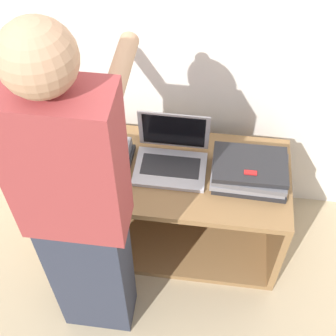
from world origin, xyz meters
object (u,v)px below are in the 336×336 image
object	(u,v)px
person	(79,214)
laptop_open	(171,156)
laptop_stack_left	(94,157)
laptop_stack_right	(249,171)

from	to	relation	value
person	laptop_open	bearing A→B (deg)	61.64
laptop_open	laptop_stack_left	world-z (taller)	laptop_open
laptop_open	person	xyz separation A→B (m)	(-0.30, -0.55, 0.23)
laptop_open	person	world-z (taller)	person
laptop_stack_left	person	size ratio (longest dim) A/B	0.22
laptop_stack_left	person	distance (m)	0.57
laptop_open	laptop_stack_right	distance (m)	0.39
laptop_open	laptop_stack_left	xyz separation A→B (m)	(-0.39, -0.04, -0.01)
laptop_stack_left	laptop_stack_right	xyz separation A→B (m)	(0.78, -0.01, 0.01)
laptop_stack_left	person	xyz separation A→B (m)	(0.09, -0.51, 0.24)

